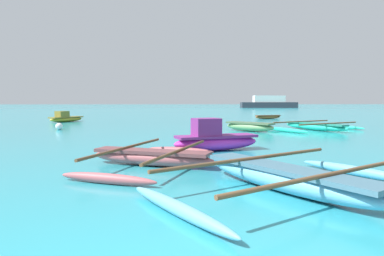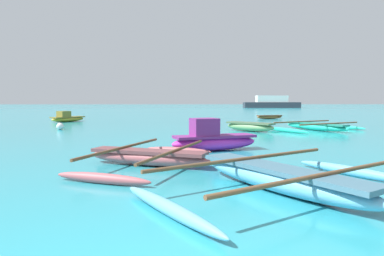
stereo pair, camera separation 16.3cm
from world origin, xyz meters
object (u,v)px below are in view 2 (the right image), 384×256
Objects in this scene: moored_boat_2 at (269,117)px; mooring_buoy_0 at (60,126)px; moored_boat_1 at (250,126)px; moored_boat_3 at (279,179)px; moored_boat_6 at (213,139)px; moored_boat_5 at (67,118)px; moored_boat_4 at (148,157)px; moored_boat_0 at (316,126)px; distant_ferry at (272,103)px.

mooring_buoy_0 is at bearing -161.33° from moored_boat_2.
moored_boat_3 is at bearing -54.45° from moored_boat_1.
moored_boat_1 is 0.83× the size of moored_boat_6.
moored_boat_5 is 16.85m from moored_boat_6.
moored_boat_4 is at bearing -61.16° from mooring_buoy_0.
moored_boat_3 reaches higher than moored_boat_2.
moored_boat_0 is 2.13× the size of moored_boat_1.
moored_boat_2 is 0.91× the size of moored_boat_5.
moored_boat_5 is 7.12× the size of mooring_buoy_0.
distant_ferry is at bearing 63.38° from mooring_buoy_0.
mooring_buoy_0 is at bearing -142.28° from moored_boat_1.
moored_boat_1 reaches higher than moored_boat_0.
moored_boat_5 reaches higher than moored_boat_0.
moored_boat_6 is (9.03, -14.22, 0.08)m from moored_boat_5.
moored_boat_3 reaches higher than moored_boat_4.
moored_boat_6 reaches higher than moored_boat_3.
mooring_buoy_0 is at bearing -120.42° from moored_boat_0.
moored_boat_3 is 21.33m from moored_boat_5.
moored_boat_3 is 4.82m from moored_boat_6.
moored_boat_1 is 6.55× the size of mooring_buoy_0.
moored_boat_3 is 1.82× the size of moored_boat_6.
moored_boat_6 is at bearing -106.95° from distant_ferry.
moored_boat_3 is 14.74m from mooring_buoy_0.
moored_boat_4 is at bearing -71.13° from moored_boat_1.
distant_ferry reaches higher than moored_boat_3.
moored_boat_4 is 61.90m from distant_ferry.
moored_boat_5 is at bearing 135.38° from moored_boat_4.
moored_boat_2 is 0.83× the size of moored_boat_6.
moored_boat_6 is 10.55m from mooring_buoy_0.
moored_boat_2 is (3.90, 10.96, -0.07)m from moored_boat_1.
moored_boat_4 is (-4.27, -8.78, -0.05)m from moored_boat_1.
moored_boat_5 reaches higher than mooring_buoy_0.
moored_boat_4 is 1.55× the size of moored_boat_6.
moored_boat_0 is 12.77m from moored_boat_3.
moored_boat_6 is at bearing 156.40° from moored_boat_3.
moored_boat_0 is at bearing -102.75° from distant_ferry.
moored_boat_6 is (-0.67, 4.78, 0.13)m from moored_boat_3.
moored_boat_5 is at bearing 175.50° from moored_boat_3.
moored_boat_0 is 2.15× the size of moored_boat_2.
moored_boat_1 is 6.89m from moored_boat_6.
moored_boat_1 reaches higher than moored_boat_2.
mooring_buoy_0 is (-13.26, 0.81, -0.02)m from moored_boat_0.
distant_ferry is (26.26, 42.33, 0.71)m from moored_boat_5.
moored_boat_1 is 11.64m from moored_boat_2.
moored_boat_5 is 6.81m from mooring_buoy_0.
moored_boat_5 is at bearing -143.15° from moored_boat_0.
distant_ferry reaches higher than moored_boat_0.
moored_boat_0 is 3.52m from moored_boat_1.
moored_boat_6 reaches higher than mooring_buoy_0.
moored_boat_4 reaches higher than mooring_buoy_0.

